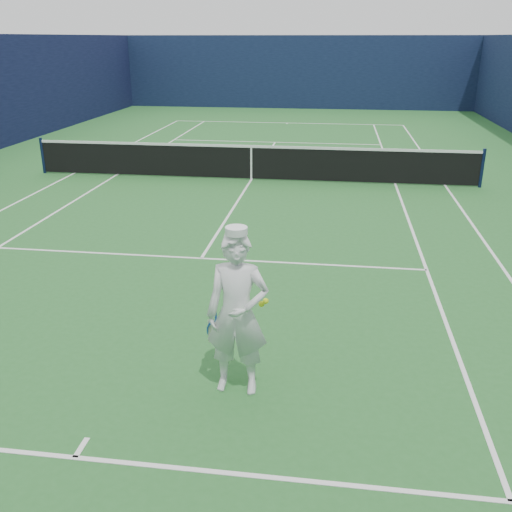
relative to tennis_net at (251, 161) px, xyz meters
The scene contains 5 objects.
ground 0.55m from the tennis_net, ahead, with size 80.00×80.00×0.00m, color #266429.
court_markings 0.55m from the tennis_net, ahead, with size 11.03×23.83×0.01m.
windscreen_fence 1.45m from the tennis_net, ahead, with size 20.12×36.12×4.00m.
tennis_net is the anchor object (origin of this frame).
tennis_player 10.57m from the tennis_net, 82.40° to the right, with size 0.78×0.48×2.00m.
Camera 1 is at (2.40, -16.13, 3.88)m, focal length 40.00 mm.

